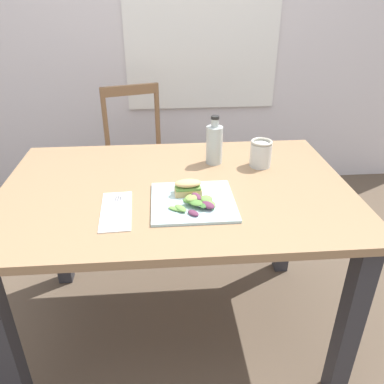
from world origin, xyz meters
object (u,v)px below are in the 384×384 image
Objects in this scene: dining_table at (176,213)px; chair_wooden_far at (139,157)px; sandwich_half_front at (188,187)px; bottle_cold_brew at (214,146)px; fork_on_napkin at (117,207)px; mason_jar_iced_tea at (261,155)px; plate_lunch at (193,201)px.

dining_table is 1.03m from chair_wooden_far.
dining_table is 13.36× the size of sandwich_half_front.
bottle_cold_brew reaches higher than chair_wooden_far.
sandwich_half_front is at bearing -64.84° from dining_table.
mason_jar_iced_tea reaches higher than fork_on_napkin.
plate_lunch is (0.25, -1.12, 0.30)m from chair_wooden_far.
sandwich_half_front is 0.53× the size of fork_on_napkin.
chair_wooden_far is (-0.20, 0.99, -0.17)m from dining_table.
plate_lunch is 0.06m from sandwich_half_front.
dining_table is 4.54× the size of plate_lunch.
mason_jar_iced_tea is at bearing 37.08° from sandwich_half_front.
mason_jar_iced_tea is at bearing 23.38° from dining_table.
fork_on_napkin reaches higher than dining_table.
plate_lunch is 2.58× the size of mason_jar_iced_tea.
dining_table is 0.18m from sandwich_half_front.
bottle_cold_brew reaches higher than fork_on_napkin.
chair_wooden_far is 0.94m from bottle_cold_brew.
chair_wooden_far is 4.70× the size of fork_on_napkin.
sandwich_half_front is at bearing 15.04° from fork_on_napkin.
bottle_cold_brew reaches higher than sandwich_half_front.
mason_jar_iced_tea is at bearing -14.74° from bottle_cold_brew.
plate_lunch is at bearing -109.34° from bottle_cold_brew.
mason_jar_iced_tea is (0.19, -0.05, -0.02)m from bottle_cold_brew.
sandwich_half_front is 0.26m from fork_on_napkin.
fork_on_napkin is (-0.21, -0.15, 0.13)m from dining_table.
sandwich_half_front is at bearing -114.36° from bottle_cold_brew.
fork_on_napkin is 0.90× the size of bottle_cold_brew.
sandwich_half_front is at bearing 107.57° from plate_lunch.
mason_jar_iced_tea reaches higher than plate_lunch.
mason_jar_iced_tea is at bearing 28.51° from fork_on_napkin.
dining_table is at bearing 112.66° from plate_lunch.
plate_lunch reaches higher than dining_table.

